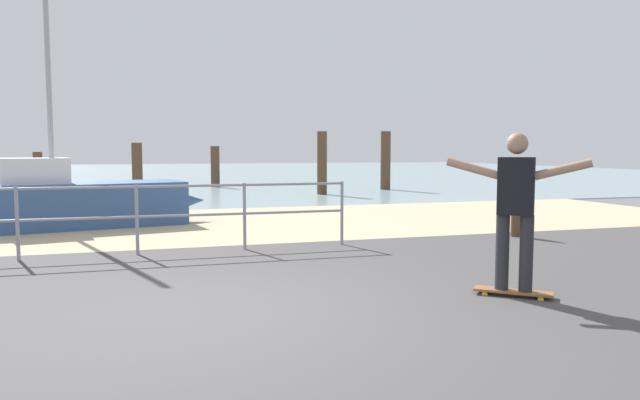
# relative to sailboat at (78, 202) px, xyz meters

# --- Properties ---
(ground_plane) EXTENTS (24.00, 10.00, 0.04)m
(ground_plane) POSITION_rel_sailboat_xyz_m (1.98, -8.22, -0.52)
(ground_plane) COLOR #474444
(ground_plane) RESTS_ON ground
(beach_strip) EXTENTS (24.00, 6.00, 0.04)m
(beach_strip) POSITION_rel_sailboat_xyz_m (1.98, -0.22, -0.52)
(beach_strip) COLOR tan
(beach_strip) RESTS_ON ground
(sea_surface) EXTENTS (72.00, 50.00, 0.04)m
(sea_surface) POSITION_rel_sailboat_xyz_m (1.98, 27.78, -0.52)
(sea_surface) COLOR #849EA3
(sea_surface) RESTS_ON ground
(sailboat) EXTENTS (5.07, 2.27, 5.28)m
(sailboat) POSITION_rel_sailboat_xyz_m (0.00, 0.00, 0.00)
(sailboat) COLOR #335184
(sailboat) RESTS_ON ground
(skateboard) EXTENTS (0.74, 0.67, 0.08)m
(skateboard) POSITION_rel_sailboat_xyz_m (4.95, -7.36, -0.46)
(skateboard) COLOR brown
(skateboard) RESTS_ON ground
(skateboarder) EXTENTS (1.16, 1.00, 1.65)m
(skateboarder) POSITION_rel_sailboat_xyz_m (4.95, -7.36, 0.49)
(skateboarder) COLOR #26262B
(skateboarder) RESTS_ON skateboard
(bollard_short) EXTENTS (0.18, 0.18, 0.58)m
(bollard_short) POSITION_rel_sailboat_xyz_m (7.58, -3.66, -0.23)
(bollard_short) COLOR #513826
(bollard_short) RESTS_ON ground
(seagull) EXTENTS (0.22, 0.48, 0.18)m
(seagull) POSITION_rel_sailboat_xyz_m (7.58, -3.64, 0.13)
(seagull) COLOR white
(seagull) RESTS_ON bollard_short
(groyne_post_1) EXTENTS (0.28, 0.28, 1.49)m
(groyne_post_1) POSITION_rel_sailboat_xyz_m (-1.97, 8.17, 0.22)
(groyne_post_1) COLOR #513826
(groyne_post_1) RESTS_ON ground
(groyne_post_2) EXTENTS (0.34, 0.34, 1.78)m
(groyne_post_2) POSITION_rel_sailboat_xyz_m (1.08, 7.56, 0.37)
(groyne_post_2) COLOR #513826
(groyne_post_2) RESTS_ON ground
(groyne_post_3) EXTENTS (0.37, 0.37, 1.70)m
(groyne_post_3) POSITION_rel_sailboat_xyz_m (4.14, 12.02, 0.33)
(groyne_post_3) COLOR #513826
(groyne_post_3) RESTS_ON ground
(groyne_post_4) EXTENTS (0.34, 0.34, 2.19)m
(groyne_post_4) POSITION_rel_sailboat_xyz_m (7.19, 6.87, 0.57)
(groyne_post_4) COLOR #513826
(groyne_post_4) RESTS_ON ground
(groyne_post_5) EXTENTS (0.39, 0.39, 2.26)m
(groyne_post_5) POSITION_rel_sailboat_xyz_m (10.25, 8.47, 0.61)
(groyne_post_5) COLOR #513826
(groyne_post_5) RESTS_ON ground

